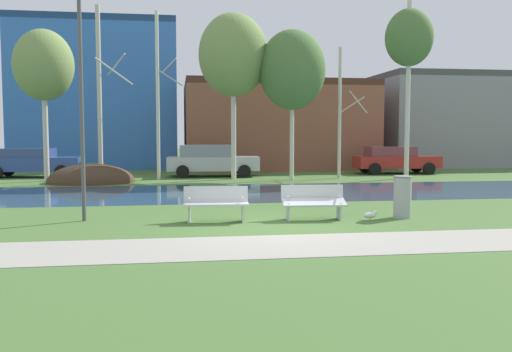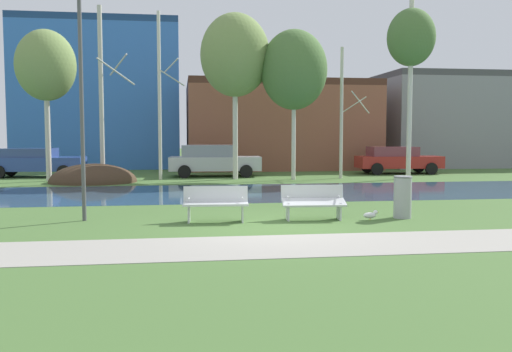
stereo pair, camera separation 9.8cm
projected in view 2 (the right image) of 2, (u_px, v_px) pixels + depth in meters
The scene contains 22 objects.
ground_plane at pixel (231, 186), 22.42m from camera, with size 120.00×120.00×0.00m, color #476B33.
paved_path_strip at pixel (289, 245), 10.52m from camera, with size 60.00×2.15×0.01m, color #9E998E.
river_band at pixel (237, 192), 20.08m from camera, with size 80.00×6.36×0.01m, color #33516B.
soil_mound at pixel (93, 182), 24.33m from camera, with size 3.87×3.41×1.69m, color #423021.
bench_left at pixel (216, 203), 13.36m from camera, with size 1.64×0.67×0.87m.
bench_right at pixel (313, 201), 13.70m from camera, with size 1.64×0.67×0.87m.
trash_bin at pixel (403, 196), 13.97m from camera, with size 0.48×0.48×1.09m.
seagull at pixel (371, 215), 13.65m from camera, with size 0.41×0.15×0.25m.
streetlamp at pixel (80, 55), 13.25m from camera, with size 0.32×0.32×6.30m.
birch_far_left at pixel (46, 66), 24.55m from camera, with size 2.68×2.68×6.89m.
birch_left at pixel (102, 93), 24.28m from camera, with size 1.61×2.69×7.87m.
birch_center_left at pixel (160, 95), 25.52m from camera, with size 1.27×2.09×7.90m.
birch_center at pixel (235, 55), 25.67m from camera, with size 3.29×3.29×7.88m.
birch_center_right at pixel (294, 70), 25.42m from camera, with size 3.12×3.12×7.06m.
birch_right at pixel (343, 113), 26.36m from camera, with size 1.46×2.56×6.36m.
birch_far_right at pixel (411, 39), 25.85m from camera, with size 2.28×2.28×8.69m.
parked_van_nearest_blue at pixel (35, 162), 27.34m from camera, with size 4.75×2.08×1.45m.
parked_sedan_second_silver at pixel (213, 160), 27.65m from camera, with size 4.70×2.19×1.61m.
parked_hatch_third_red at pixel (397, 159), 29.60m from camera, with size 4.59×2.09×1.48m.
building_blue_store at pixel (103, 97), 35.88m from camera, with size 10.03×7.46×9.30m.
building_brick_low at pixel (275, 126), 35.92m from camera, with size 11.55×9.86×5.42m.
building_grey_warehouse at pixel (454, 121), 38.16m from camera, with size 11.70×9.14×6.16m.
Camera 2 is at (-2.08, -12.24, 2.17)m, focal length 38.00 mm.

